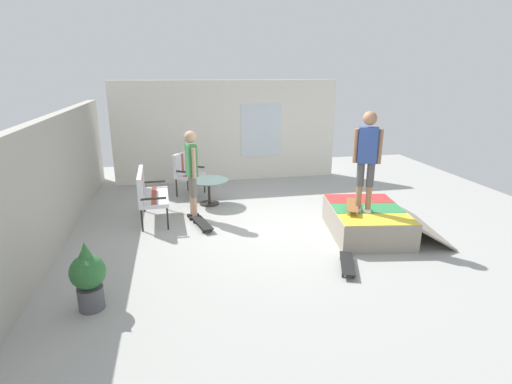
% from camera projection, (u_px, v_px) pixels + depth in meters
% --- Properties ---
extents(ground_plane, '(12.00, 12.00, 0.10)m').
position_uv_depth(ground_plane, '(280.00, 230.00, 7.80)').
color(ground_plane, '#A8A8A3').
extents(back_wall_cinderblock, '(9.00, 0.20, 2.17)m').
position_uv_depth(back_wall_cinderblock, '(49.00, 185.00, 6.72)').
color(back_wall_cinderblock, '#ADA89E').
rests_on(back_wall_cinderblock, ground_plane).
extents(house_facade, '(0.23, 6.00, 2.68)m').
position_uv_depth(house_facade, '(228.00, 131.00, 10.87)').
color(house_facade, white).
rests_on(house_facade, ground_plane).
extents(skate_ramp, '(2.02, 2.20, 0.51)m').
position_uv_depth(skate_ramp, '(368.00, 221.00, 7.45)').
color(skate_ramp, gray).
rests_on(skate_ramp, ground_plane).
extents(patio_bench, '(1.27, 0.59, 1.02)m').
position_uv_depth(patio_bench, '(148.00, 191.00, 8.01)').
color(patio_bench, '#2D2823').
rests_on(patio_bench, ground_plane).
extents(patio_chair_near_house, '(0.82, 0.79, 1.02)m').
position_uv_depth(patio_chair_near_house, '(186.00, 170.00, 9.72)').
color(patio_chair_near_house, '#2D2823').
rests_on(patio_chair_near_house, ground_plane).
extents(patio_table, '(0.90, 0.90, 0.57)m').
position_uv_depth(patio_table, '(209.00, 187.00, 9.05)').
color(patio_table, '#2D2823').
rests_on(patio_table, ground_plane).
extents(person_watching, '(0.47, 0.29, 1.79)m').
position_uv_depth(person_watching, '(192.00, 168.00, 8.02)').
color(person_watching, black).
rests_on(person_watching, ground_plane).
extents(person_skater, '(0.33, 0.44, 1.76)m').
position_uv_depth(person_skater, '(367.00, 154.00, 6.91)').
color(person_skater, silver).
rests_on(person_skater, skate_ramp).
extents(skateboard_by_bench, '(0.82, 0.39, 0.10)m').
position_uv_depth(skateboard_by_bench, '(202.00, 223.00, 7.79)').
color(skateboard_by_bench, black).
rests_on(skateboard_by_bench, ground_plane).
extents(skateboard_spare, '(0.82, 0.46, 0.10)m').
position_uv_depth(skateboard_spare, '(347.00, 263.00, 6.17)').
color(skateboard_spare, black).
rests_on(skateboard_spare, ground_plane).
extents(skateboard_on_ramp, '(0.81, 0.50, 0.10)m').
position_uv_depth(skateboard_on_ramp, '(352.00, 205.00, 7.25)').
color(skateboard_on_ramp, brown).
rests_on(skateboard_on_ramp, skate_ramp).
extents(potted_plant, '(0.44, 0.44, 0.92)m').
position_uv_depth(potted_plant, '(88.00, 276.00, 5.03)').
color(potted_plant, '#515156').
rests_on(potted_plant, ground_plane).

